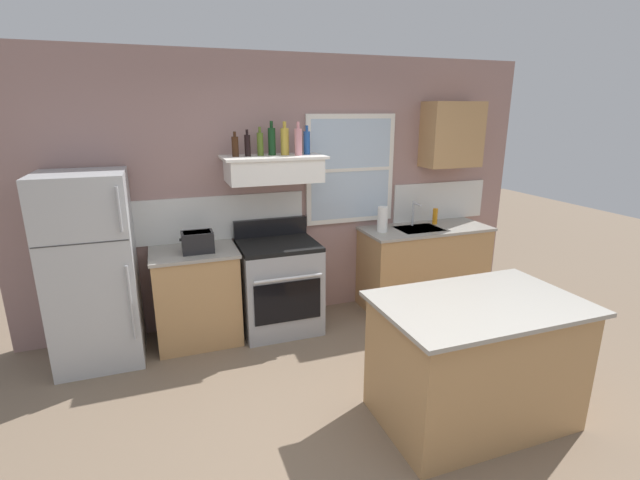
# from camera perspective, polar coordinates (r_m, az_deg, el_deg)

# --- Properties ---
(ground_plane) EXTENTS (16.00, 16.00, 0.00)m
(ground_plane) POSITION_cam_1_polar(r_m,az_deg,el_deg) (3.37, 8.47, -23.86)
(ground_plane) COLOR #7A6651
(back_wall) EXTENTS (5.40, 0.11, 2.70)m
(back_wall) POSITION_cam_1_polar(r_m,az_deg,el_deg) (4.73, -3.31, 6.28)
(back_wall) COLOR gray
(back_wall) RESTS_ON ground_plane
(refrigerator) EXTENTS (0.70, 0.72, 1.68)m
(refrigerator) POSITION_cam_1_polar(r_m,az_deg,el_deg) (4.34, -26.87, -3.42)
(refrigerator) COLOR #B7BABC
(refrigerator) RESTS_ON ground_plane
(counter_left_of_stove) EXTENTS (0.79, 0.63, 0.91)m
(counter_left_of_stove) POSITION_cam_1_polar(r_m,az_deg,el_deg) (4.49, -15.32, -6.78)
(counter_left_of_stove) COLOR tan
(counter_left_of_stove) RESTS_ON ground_plane
(toaster) EXTENTS (0.30, 0.20, 0.19)m
(toaster) POSITION_cam_1_polar(r_m,az_deg,el_deg) (4.24, -15.24, -0.20)
(toaster) COLOR black
(toaster) RESTS_ON counter_left_of_stove
(stove_range) EXTENTS (0.76, 0.69, 1.09)m
(stove_range) POSITION_cam_1_polar(r_m,az_deg,el_deg) (4.57, -5.22, -5.74)
(stove_range) COLOR #9EA0A5
(stove_range) RESTS_ON ground_plane
(range_hood_shelf) EXTENTS (0.96, 0.52, 0.24)m
(range_hood_shelf) POSITION_cam_1_polar(r_m,az_deg,el_deg) (4.37, -5.93, 8.99)
(range_hood_shelf) COLOR white
(bottle_brown_stout) EXTENTS (0.06, 0.06, 0.23)m
(bottle_brown_stout) POSITION_cam_1_polar(r_m,az_deg,el_deg) (4.30, -10.69, 11.60)
(bottle_brown_stout) COLOR #381E0F
(bottle_brown_stout) RESTS_ON range_hood_shelf
(bottle_balsamic_dark) EXTENTS (0.06, 0.06, 0.24)m
(bottle_balsamic_dark) POSITION_cam_1_polar(r_m,az_deg,el_deg) (4.32, -9.17, 11.78)
(bottle_balsamic_dark) COLOR black
(bottle_balsamic_dark) RESTS_ON range_hood_shelf
(bottle_olive_oil_square) EXTENTS (0.06, 0.06, 0.27)m
(bottle_olive_oil_square) POSITION_cam_1_polar(r_m,az_deg,el_deg) (4.36, -7.58, 12.00)
(bottle_olive_oil_square) COLOR #4C601E
(bottle_olive_oil_square) RESTS_ON range_hood_shelf
(bottle_dark_green_wine) EXTENTS (0.07, 0.07, 0.32)m
(bottle_dark_green_wine) POSITION_cam_1_polar(r_m,az_deg,el_deg) (4.40, -6.12, 12.37)
(bottle_dark_green_wine) COLOR #143819
(bottle_dark_green_wine) RESTS_ON range_hood_shelf
(bottle_champagne_gold_foil) EXTENTS (0.08, 0.08, 0.31)m
(bottle_champagne_gold_foil) POSITION_cam_1_polar(r_m,az_deg,el_deg) (4.40, -4.48, 12.38)
(bottle_champagne_gold_foil) COLOR #B29333
(bottle_champagne_gold_foil) RESTS_ON range_hood_shelf
(bottle_rose_pink) EXTENTS (0.07, 0.07, 0.31)m
(bottle_rose_pink) POSITION_cam_1_polar(r_m,az_deg,el_deg) (4.35, -2.78, 12.36)
(bottle_rose_pink) COLOR #C67F84
(bottle_rose_pink) RESTS_ON range_hood_shelf
(bottle_blue_liqueur) EXTENTS (0.07, 0.07, 0.27)m
(bottle_blue_liqueur) POSITION_cam_1_polar(r_m,az_deg,el_deg) (4.46, -1.68, 12.26)
(bottle_blue_liqueur) COLOR #1E478C
(bottle_blue_liqueur) RESTS_ON range_hood_shelf
(counter_right_with_sink) EXTENTS (1.43, 0.63, 0.91)m
(counter_right_with_sink) POSITION_cam_1_polar(r_m,az_deg,el_deg) (5.26, 12.92, -3.21)
(counter_right_with_sink) COLOR tan
(counter_right_with_sink) RESTS_ON ground_plane
(sink_faucet) EXTENTS (0.03, 0.17, 0.28)m
(sink_faucet) POSITION_cam_1_polar(r_m,az_deg,el_deg) (5.11, 11.83, 3.64)
(sink_faucet) COLOR silver
(sink_faucet) RESTS_ON counter_right_with_sink
(paper_towel_roll) EXTENTS (0.11, 0.11, 0.27)m
(paper_towel_roll) POSITION_cam_1_polar(r_m,az_deg,el_deg) (4.83, 7.92, 2.61)
(paper_towel_roll) COLOR white
(paper_towel_roll) RESTS_ON counter_right_with_sink
(dish_soap_bottle) EXTENTS (0.06, 0.06, 0.18)m
(dish_soap_bottle) POSITION_cam_1_polar(r_m,az_deg,el_deg) (5.29, 14.36, 2.93)
(dish_soap_bottle) COLOR orange
(dish_soap_bottle) RESTS_ON counter_right_with_sink
(kitchen_island) EXTENTS (1.40, 0.90, 0.91)m
(kitchen_island) POSITION_cam_1_polar(r_m,az_deg,el_deg) (3.47, 18.96, -14.21)
(kitchen_island) COLOR tan
(kitchen_island) RESTS_ON ground_plane
(upper_cabinet_right) EXTENTS (0.64, 0.32, 0.70)m
(upper_cabinet_right) POSITION_cam_1_polar(r_m,az_deg,el_deg) (5.29, 16.36, 12.67)
(upper_cabinet_right) COLOR tan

